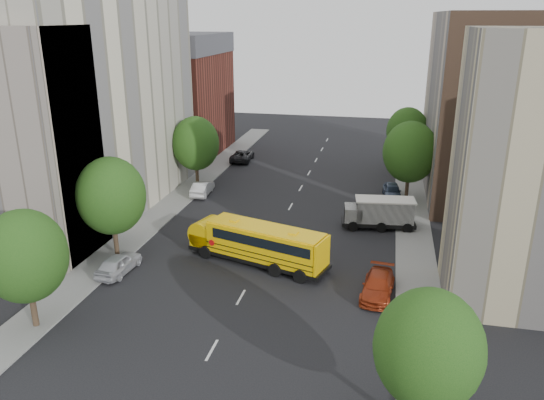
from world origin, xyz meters
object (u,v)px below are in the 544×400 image
(school_bus, at_px, (256,241))
(street_tree_3, at_px, (428,349))
(street_tree_0, at_px, (25,256))
(street_tree_1, at_px, (111,196))
(street_tree_2, at_px, (196,143))
(street_tree_4, at_px, (410,152))
(parked_car_0, at_px, (119,263))
(parked_car_4, at_px, (392,191))
(parked_car_3, at_px, (378,286))
(street_tree_5, at_px, (407,131))
(parked_car_2, at_px, (242,155))
(parked_car_1, at_px, (202,188))
(safari_truck, at_px, (379,213))

(school_bus, bearing_deg, street_tree_3, -36.59)
(street_tree_0, relative_size, street_tree_1, 0.94)
(street_tree_2, xyz_separation_m, street_tree_4, (22.00, 0.00, 0.25))
(school_bus, xyz_separation_m, parked_car_0, (-9.29, -3.72, -1.01))
(school_bus, bearing_deg, parked_car_4, 77.73)
(school_bus, bearing_deg, street_tree_4, 73.08)
(street_tree_1, bearing_deg, parked_car_3, -5.05)
(street_tree_1, xyz_separation_m, street_tree_5, (22.00, 30.00, -0.25))
(street_tree_2, distance_m, parked_car_4, 21.02)
(school_bus, bearing_deg, street_tree_2, 139.71)
(parked_car_3, xyz_separation_m, parked_car_4, (0.80, 20.60, 0.04))
(school_bus, height_order, parked_car_2, school_bus)
(street_tree_3, relative_size, parked_car_4, 1.66)
(street_tree_0, bearing_deg, street_tree_3, -10.30)
(parked_car_0, relative_size, parked_car_3, 0.90)
(street_tree_2, bearing_deg, parked_car_1, -59.51)
(school_bus, xyz_separation_m, safari_truck, (8.78, 9.04, -0.32))
(street_tree_5, height_order, school_bus, street_tree_5)
(street_tree_5, height_order, parked_car_2, street_tree_5)
(street_tree_1, distance_m, school_bus, 11.28)
(street_tree_4, bearing_deg, street_tree_0, -128.16)
(parked_car_1, height_order, parked_car_4, parked_car_4)
(street_tree_2, distance_m, street_tree_5, 25.06)
(safari_truck, height_order, parked_car_2, safari_truck)
(parked_car_2, bearing_deg, school_bus, 105.02)
(parked_car_1, bearing_deg, street_tree_2, -63.04)
(parked_car_4, bearing_deg, safari_truck, -102.33)
(parked_car_2, relative_size, parked_car_4, 1.20)
(street_tree_4, xyz_separation_m, parked_car_4, (-1.40, 0.85, -4.35))
(street_tree_3, bearing_deg, parked_car_3, 100.18)
(street_tree_1, height_order, safari_truck, street_tree_1)
(street_tree_0, relative_size, street_tree_4, 0.91)
(street_tree_3, height_order, street_tree_5, street_tree_5)
(parked_car_2, bearing_deg, parked_car_0, 86.87)
(street_tree_1, relative_size, parked_car_1, 1.83)
(street_tree_4, relative_size, parked_car_1, 1.88)
(street_tree_4, bearing_deg, parked_car_2, 150.13)
(safari_truck, height_order, parked_car_4, safari_truck)
(safari_truck, bearing_deg, street_tree_4, 65.38)
(safari_truck, distance_m, parked_car_0, 22.13)
(street_tree_3, distance_m, parked_car_1, 36.27)
(street_tree_4, relative_size, parked_car_0, 1.89)
(street_tree_1, height_order, parked_car_2, street_tree_1)
(street_tree_3, relative_size, parked_car_1, 1.65)
(street_tree_2, height_order, parked_car_2, street_tree_2)
(parked_car_1, bearing_deg, street_tree_0, 83.35)
(street_tree_3, xyz_separation_m, parked_car_0, (-20.55, 11.55, -3.72))
(parked_car_0, bearing_deg, street_tree_2, -81.58)
(parked_car_1, distance_m, parked_car_3, 25.31)
(street_tree_4, distance_m, school_bus, 20.44)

